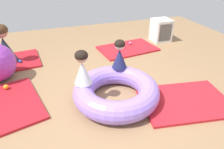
% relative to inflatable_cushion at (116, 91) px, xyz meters
% --- Properties ---
extents(ground_plane, '(8.00, 8.00, 0.00)m').
position_rel_inflatable_cushion_xyz_m(ground_plane, '(-0.03, 0.01, -0.16)').
color(ground_plane, '#93704C').
extents(gym_mat_far_right, '(1.45, 1.12, 0.04)m').
position_rel_inflatable_cushion_xyz_m(gym_mat_far_right, '(0.97, -0.40, -0.14)').
color(gym_mat_far_right, red).
rests_on(gym_mat_far_right, ground).
extents(gym_mat_near_left, '(1.41, 0.99, 0.04)m').
position_rel_inflatable_cushion_xyz_m(gym_mat_near_left, '(0.93, 1.76, -0.14)').
color(gym_mat_near_left, red).
rests_on(gym_mat_near_left, ground).
extents(gym_mat_far_left, '(1.29, 1.04, 0.04)m').
position_rel_inflatable_cushion_xyz_m(gym_mat_far_left, '(-1.69, 1.88, -0.14)').
color(gym_mat_far_left, '#B21923').
rests_on(gym_mat_far_left, ground).
extents(inflatable_cushion, '(1.31, 1.31, 0.32)m').
position_rel_inflatable_cushion_xyz_m(inflatable_cushion, '(0.00, 0.00, 0.00)').
color(inflatable_cushion, '#9975EA').
rests_on(inflatable_cushion, ground).
extents(child_in_navy, '(0.31, 0.31, 0.48)m').
position_rel_inflatable_cushion_xyz_m(child_in_navy, '(0.21, 0.44, 0.39)').
color(child_in_navy, navy).
rests_on(child_in_navy, inflatable_cushion).
extents(child_in_white, '(0.36, 0.36, 0.51)m').
position_rel_inflatable_cushion_xyz_m(child_in_white, '(-0.46, 0.14, 0.41)').
color(child_in_white, white).
rests_on(child_in_white, inflatable_cushion).
extents(adult_seated, '(0.42, 0.42, 0.78)m').
position_rel_inflatable_cushion_xyz_m(adult_seated, '(-1.69, 1.88, 0.26)').
color(adult_seated, '#232D3D').
rests_on(adult_seated, gym_mat_far_left).
extents(play_ball_orange, '(0.08, 0.08, 0.08)m').
position_rel_inflatable_cushion_xyz_m(play_ball_orange, '(-1.63, 0.79, -0.08)').
color(play_ball_orange, orange).
rests_on(play_ball_orange, gym_mat_front).
extents(play_ball_blue, '(0.06, 0.06, 0.06)m').
position_rel_inflatable_cushion_xyz_m(play_ball_blue, '(-1.46, 1.75, -0.09)').
color(play_ball_blue, blue).
rests_on(play_ball_blue, gym_mat_far_left).
extents(play_ball_yellow, '(0.07, 0.07, 0.07)m').
position_rel_inflatable_cushion_xyz_m(play_ball_yellow, '(0.42, -0.38, -0.08)').
color(play_ball_yellow, yellow).
rests_on(play_ball_yellow, gym_mat_far_right).
extents(play_ball_teal, '(0.08, 0.08, 0.08)m').
position_rel_inflatable_cushion_xyz_m(play_ball_teal, '(0.73, 1.87, -0.08)').
color(play_ball_teal, teal).
rests_on(play_ball_teal, gym_mat_near_left).
extents(play_ball_pink, '(0.07, 0.07, 0.07)m').
position_rel_inflatable_cushion_xyz_m(play_ball_pink, '(1.07, 1.94, -0.08)').
color(play_ball_pink, pink).
rests_on(play_ball_pink, gym_mat_near_left).
extents(storage_cube, '(0.44, 0.44, 0.56)m').
position_rel_inflatable_cushion_xyz_m(storage_cube, '(1.96, 2.01, 0.12)').
color(storage_cube, white).
rests_on(storage_cube, ground).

